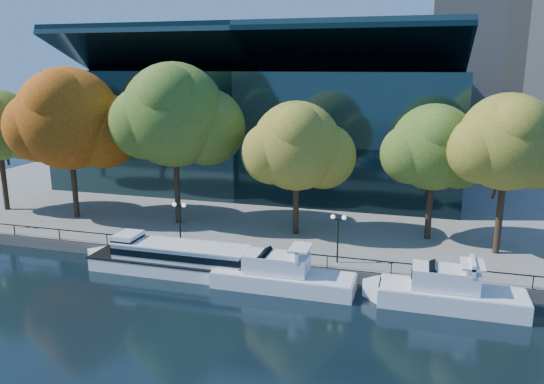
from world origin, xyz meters
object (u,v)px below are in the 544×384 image
(lamp_2, at_px, (338,228))
(cruiser_far, at_px, (445,291))
(tree_1, at_px, (70,121))
(tree_4, at_px, (435,149))
(tree_2, at_px, (176,117))
(tree_5, at_px, (509,144))
(tree_3, at_px, (298,148))
(lamp_1, at_px, (180,214))
(tour_boat, at_px, (171,257))
(cruiser_near, at_px, (277,274))

(lamp_2, bearing_deg, cruiser_far, -25.24)
(tree_1, xyz_separation_m, tree_4, (35.79, 2.70, -1.76))
(tree_2, relative_size, tree_4, 1.29)
(tree_5, bearing_deg, tree_4, 156.81)
(tree_3, bearing_deg, tree_4, 9.30)
(cruiser_far, height_order, lamp_1, lamp_1)
(tree_2, distance_m, tree_3, 12.58)
(tree_1, bearing_deg, tree_3, 1.74)
(tree_1, height_order, tree_2, tree_2)
(tree_1, height_order, tree_3, tree_1)
(tree_1, height_order, lamp_2, tree_1)
(tour_boat, xyz_separation_m, tree_1, (-15.31, 9.02, 9.87))
(tree_1, distance_m, tree_2, 11.41)
(tree_4, relative_size, lamp_2, 3.08)
(tree_5, bearing_deg, tree_2, 178.68)
(tour_boat, bearing_deg, cruiser_far, -1.52)
(cruiser_near, bearing_deg, tree_4, 48.00)
(lamp_2, bearing_deg, tree_5, 24.82)
(cruiser_near, xyz_separation_m, tree_5, (16.86, 9.98, 9.32))
(tree_2, bearing_deg, cruiser_far, -22.50)
(cruiser_near, xyz_separation_m, tree_1, (-24.61, 9.71, 10.06))
(tree_4, height_order, tree_5, tree_5)
(tree_5, height_order, lamp_2, tree_5)
(tree_4, xyz_separation_m, tree_5, (5.68, -2.43, 1.03))
(tree_3, bearing_deg, tour_boat, -130.71)
(lamp_1, xyz_separation_m, lamp_2, (13.96, 0.00, 0.00))
(tree_1, relative_size, tree_4, 1.25)
(tree_3, height_order, tree_5, tree_5)
(tree_1, distance_m, lamp_2, 30.00)
(tree_3, bearing_deg, tree_5, -1.46)
(tree_1, bearing_deg, cruiser_near, -21.54)
(cruiser_far, xyz_separation_m, lamp_1, (-22.23, 3.90, 2.81))
(cruiser_far, distance_m, tree_4, 14.82)
(tour_boat, distance_m, tree_2, 15.00)
(cruiser_near, height_order, lamp_2, lamp_2)
(tree_4, bearing_deg, lamp_2, -130.68)
(lamp_2, bearing_deg, tree_1, 168.73)
(tree_4, relative_size, tree_5, 0.91)
(cruiser_far, distance_m, tree_3, 18.57)
(cruiser_near, distance_m, tree_2, 20.08)
(tree_5, height_order, lamp_1, tree_5)
(tree_2, bearing_deg, lamp_1, -63.96)
(tree_2, height_order, lamp_1, tree_2)
(tour_boat, relative_size, tree_4, 1.27)
(tour_boat, xyz_separation_m, tree_5, (26.15, 9.29, 9.14))
(cruiser_near, relative_size, tree_5, 0.89)
(cruiser_near, height_order, tree_2, tree_2)
(tree_4, height_order, lamp_2, tree_4)
(tour_boat, relative_size, cruiser_near, 1.31)
(tree_1, relative_size, tree_3, 1.24)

